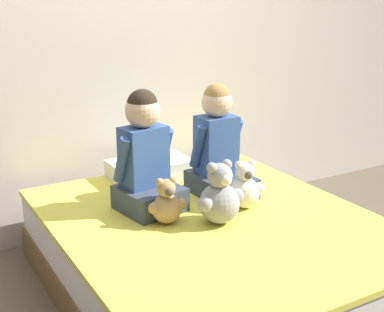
{
  "coord_description": "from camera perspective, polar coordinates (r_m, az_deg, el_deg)",
  "views": [
    {
      "loc": [
        -1.38,
        -2.15,
        1.55
      ],
      "look_at": [
        0.0,
        0.22,
        0.7
      ],
      "focal_mm": 50.0,
      "sensor_mm": 36.0,
      "label": 1
    }
  ],
  "objects": [
    {
      "name": "bed",
      "position": [
        2.89,
        2.24,
        -10.51
      ],
      "size": [
        1.57,
        1.87,
        0.42
      ],
      "color": "brown",
      "rests_on": "ground_plane"
    },
    {
      "name": "teddy_bear_between_children",
      "position": [
        2.7,
        2.91,
        -4.42
      ],
      "size": [
        0.27,
        0.21,
        0.33
      ],
      "rotation": [
        0.0,
        0.0,
        0.07
      ],
      "color": "#939399",
      "rests_on": "bed"
    },
    {
      "name": "teddy_bear_held_by_right_child",
      "position": [
        2.9,
        5.61,
        -3.41
      ],
      "size": [
        0.22,
        0.17,
        0.27
      ],
      "rotation": [
        0.0,
        0.0,
        -0.18
      ],
      "color": "silver",
      "rests_on": "bed"
    },
    {
      "name": "teddy_bear_held_by_left_child",
      "position": [
        2.71,
        -2.72,
        -5.13
      ],
      "size": [
        0.2,
        0.15,
        0.24
      ],
      "rotation": [
        0.0,
        0.0,
        -0.15
      ],
      "color": "tan",
      "rests_on": "bed"
    },
    {
      "name": "pillow_at_headboard",
      "position": [
        3.39,
        -4.48,
        -1.35
      ],
      "size": [
        0.5,
        0.31,
        0.11
      ],
      "color": "white",
      "rests_on": "bed"
    },
    {
      "name": "child_on_right",
      "position": [
        3.06,
        2.82,
        0.86
      ],
      "size": [
        0.31,
        0.38,
        0.64
      ],
      "rotation": [
        0.0,
        0.0,
        0.03
      ],
      "color": "#384251",
      "rests_on": "bed"
    },
    {
      "name": "wall_behind_bed",
      "position": [
        3.52,
        -7.16,
        12.17
      ],
      "size": [
        8.0,
        0.06,
        2.5
      ],
      "color": "beige",
      "rests_on": "ground_plane"
    },
    {
      "name": "child_on_left",
      "position": [
        2.83,
        -4.99,
        -0.08
      ],
      "size": [
        0.35,
        0.35,
        0.65
      ],
      "rotation": [
        0.0,
        0.0,
        0.16
      ],
      "color": "#384251",
      "rests_on": "bed"
    },
    {
      "name": "ground_plane",
      "position": [
        2.99,
        2.19,
        -14.06
      ],
      "size": [
        14.0,
        14.0,
        0.0
      ],
      "primitive_type": "plane",
      "color": "brown"
    }
  ]
}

